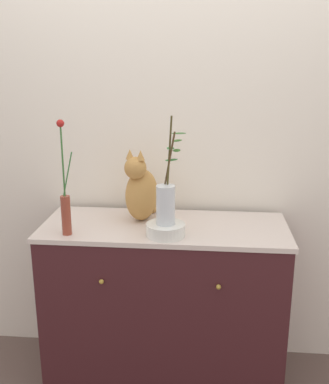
% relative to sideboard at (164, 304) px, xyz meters
% --- Properties ---
extents(ground_plane, '(6.00, 6.00, 0.00)m').
position_rel_sideboard_xyz_m(ground_plane, '(0.00, 0.00, -0.47)').
color(ground_plane, brown).
extents(wall_back, '(4.40, 0.08, 2.60)m').
position_rel_sideboard_xyz_m(wall_back, '(0.00, 0.33, 0.83)').
color(wall_back, white).
rests_on(wall_back, ground_plane).
extents(sideboard, '(1.28, 0.54, 0.93)m').
position_rel_sideboard_xyz_m(sideboard, '(0.00, 0.00, 0.00)').
color(sideboard, '#3E1A1D').
rests_on(sideboard, ground_plane).
extents(cat_sitting, '(0.24, 0.41, 0.39)m').
position_rel_sideboard_xyz_m(cat_sitting, '(-0.13, 0.07, 0.63)').
color(cat_sitting, '#B78443').
rests_on(cat_sitting, sideboard).
extents(vase_slim_green, '(0.07, 0.05, 0.57)m').
position_rel_sideboard_xyz_m(vase_slim_green, '(-0.47, -0.18, 0.62)').
color(vase_slim_green, brown).
rests_on(vase_slim_green, sideboard).
extents(bowl_porcelain, '(0.19, 0.19, 0.06)m').
position_rel_sideboard_xyz_m(bowl_porcelain, '(0.02, -0.15, 0.50)').
color(bowl_porcelain, white).
rests_on(bowl_porcelain, sideboard).
extents(vase_glass_clear, '(0.14, 0.16, 0.53)m').
position_rel_sideboard_xyz_m(vase_glass_clear, '(0.02, -0.15, 0.64)').
color(vase_glass_clear, silver).
rests_on(vase_glass_clear, bowl_porcelain).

